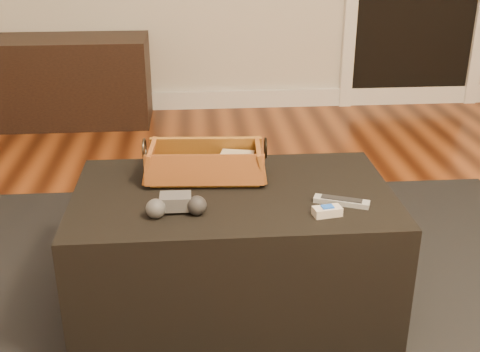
{
  "coord_description": "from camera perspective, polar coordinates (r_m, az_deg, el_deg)",
  "views": [
    {
      "loc": [
        -0.21,
        -1.27,
        1.23
      ],
      "look_at": [
        -0.07,
        0.41,
        0.49
      ],
      "focal_mm": 45.0,
      "sensor_mm": 36.0,
      "label": 1
    }
  ],
  "objects": [
    {
      "name": "wicker_basket",
      "position": [
        1.97,
        -3.29,
        1.09
      ],
      "size": [
        0.41,
        0.23,
        0.14
      ],
      "color": "#A47025",
      "rests_on": "ottoman"
    },
    {
      "name": "ottoman",
      "position": [
        1.98,
        -0.63,
        -6.96
      ],
      "size": [
        1.0,
        0.6,
        0.42
      ],
      "primitive_type": "cube",
      "color": "black",
      "rests_on": "area_rug"
    },
    {
      "name": "game_controller",
      "position": [
        1.74,
        -6.08,
        -2.74
      ],
      "size": [
        0.18,
        0.1,
        0.06
      ],
      "color": "#454649",
      "rests_on": "ottoman"
    },
    {
      "name": "media_cabinet",
      "position": [
        4.02,
        -18.53,
        8.5
      ],
      "size": [
        1.37,
        0.45,
        0.54
      ],
      "primitive_type": "cube",
      "color": "black",
      "rests_on": "floor"
    },
    {
      "name": "silver_remote",
      "position": [
        1.83,
        9.6,
        -2.38
      ],
      "size": [
        0.17,
        0.1,
        0.02
      ],
      "color": "#B2B5BA",
      "rests_on": "ottoman"
    },
    {
      "name": "area_rug",
      "position": [
        2.06,
        -0.5,
        -12.84
      ],
      "size": [
        2.6,
        2.0,
        0.01
      ],
      "primitive_type": "cube",
      "color": "black",
      "rests_on": "floor"
    },
    {
      "name": "cream_gadget",
      "position": [
        1.75,
        8.27,
        -3.31
      ],
      "size": [
        0.09,
        0.05,
        0.03
      ],
      "color": "beige",
      "rests_on": "ottoman"
    },
    {
      "name": "baseboard",
      "position": [
        4.18,
        -1.61,
        7.27
      ],
      "size": [
        5.0,
        0.04,
        0.12
      ],
      "primitive_type": "cube",
      "color": "white",
      "rests_on": "floor"
    },
    {
      "name": "cloth_bundle",
      "position": [
        2.0,
        -0.28,
        1.36
      ],
      "size": [
        0.12,
        0.1,
        0.06
      ],
      "primitive_type": "cube",
      "rotation": [
        0.0,
        0.0,
        -0.24
      ],
      "color": "tan",
      "rests_on": "wicker_basket"
    },
    {
      "name": "tv_remote",
      "position": [
        1.96,
        -3.87,
        0.34
      ],
      "size": [
        0.21,
        0.06,
        0.02
      ],
      "primitive_type": "cube",
      "rotation": [
        0.0,
        0.0,
        0.04
      ],
      "color": "black",
      "rests_on": "wicker_basket"
    }
  ]
}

